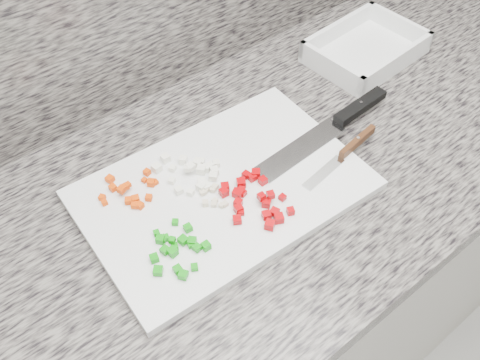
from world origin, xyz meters
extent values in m
cube|color=beige|center=(0.00, 1.44, 0.43)|extent=(3.92, 0.62, 0.86)
cube|color=#656059|center=(0.00, 1.44, 0.88)|extent=(3.96, 0.64, 0.04)
cube|color=silver|center=(-0.04, 1.44, 0.91)|extent=(0.48, 0.33, 0.02)
cube|color=#D03D04|center=(-0.19, 1.55, 0.92)|extent=(0.01, 0.01, 0.01)
cube|color=#D03D04|center=(-0.18, 1.49, 0.92)|extent=(0.02, 0.02, 0.01)
cube|color=#D03D04|center=(-0.18, 1.51, 0.92)|extent=(0.02, 0.02, 0.01)
cube|color=#D03D04|center=(-0.21, 1.54, 0.92)|extent=(0.01, 0.01, 0.01)
cube|color=#D03D04|center=(-0.14, 1.53, 0.92)|extent=(0.01, 0.01, 0.01)
cube|color=#D03D04|center=(-0.17, 1.50, 0.92)|extent=(0.02, 0.02, 0.01)
cube|color=#D03D04|center=(-0.15, 1.49, 0.92)|extent=(0.01, 0.01, 0.01)
cube|color=#D03D04|center=(-0.22, 1.53, 0.92)|extent=(0.01, 0.01, 0.01)
cube|color=#D03D04|center=(-0.13, 1.52, 0.92)|extent=(0.02, 0.02, 0.01)
cube|color=#D03D04|center=(-0.18, 1.53, 0.93)|extent=(0.01, 0.01, 0.01)
cube|color=#D03D04|center=(-0.13, 1.51, 0.92)|extent=(0.01, 0.01, 0.01)
cube|color=#D03D04|center=(-0.13, 1.54, 0.92)|extent=(0.01, 0.01, 0.01)
cube|color=#D03D04|center=(-0.17, 1.49, 0.92)|extent=(0.01, 0.01, 0.01)
cube|color=#D03D04|center=(-0.17, 1.53, 0.93)|extent=(0.01, 0.01, 0.01)
cube|color=#D03D04|center=(-0.17, 1.53, 0.93)|extent=(0.01, 0.01, 0.01)
cube|color=#D03D04|center=(-0.18, 1.57, 0.92)|extent=(0.02, 0.02, 0.01)
cube|color=#D03D04|center=(-0.18, 1.51, 0.92)|extent=(0.01, 0.01, 0.01)
cube|color=white|center=(-0.06, 1.52, 0.92)|extent=(0.02, 0.02, 0.01)
cube|color=white|center=(-0.07, 1.46, 0.92)|extent=(0.02, 0.02, 0.01)
cube|color=white|center=(-0.09, 1.46, 0.92)|extent=(0.01, 0.01, 0.01)
cube|color=white|center=(-0.05, 1.49, 0.92)|extent=(0.02, 0.02, 0.01)
cube|color=white|center=(-0.03, 1.48, 0.92)|extent=(0.01, 0.01, 0.01)
cube|color=white|center=(-0.11, 1.54, 0.92)|extent=(0.02, 0.02, 0.01)
cube|color=white|center=(-0.07, 1.50, 0.93)|extent=(0.01, 0.01, 0.01)
cube|color=white|center=(-0.10, 1.50, 0.92)|extent=(0.01, 0.01, 0.01)
cube|color=white|center=(-0.07, 1.46, 0.92)|extent=(0.01, 0.01, 0.01)
cube|color=white|center=(-0.08, 1.55, 0.92)|extent=(0.01, 0.01, 0.01)
cube|color=white|center=(-0.07, 1.45, 0.92)|extent=(0.01, 0.01, 0.01)
cube|color=white|center=(-0.04, 1.48, 0.92)|extent=(0.02, 0.02, 0.01)
cube|color=white|center=(-0.09, 1.52, 0.92)|extent=(0.01, 0.01, 0.01)
cube|color=white|center=(-0.04, 1.50, 0.92)|extent=(0.02, 0.02, 0.01)
cube|color=white|center=(-0.02, 1.48, 0.92)|extent=(0.02, 0.02, 0.01)
cube|color=white|center=(-0.04, 1.47, 0.92)|extent=(0.02, 0.02, 0.01)
cube|color=white|center=(-0.07, 1.50, 0.93)|extent=(0.01, 0.01, 0.01)
cube|color=white|center=(-0.05, 1.50, 0.92)|extent=(0.02, 0.02, 0.01)
cube|color=white|center=(-0.11, 1.47, 0.92)|extent=(0.01, 0.01, 0.01)
cube|color=white|center=(-0.04, 1.46, 0.92)|extent=(0.02, 0.02, 0.01)
cube|color=white|center=(-0.07, 1.46, 0.92)|extent=(0.02, 0.02, 0.01)
cube|color=#0D870C|center=(-0.15, 1.38, 0.92)|extent=(0.02, 0.02, 0.01)
cube|color=#0D870C|center=(-0.14, 1.40, 0.92)|extent=(0.01, 0.01, 0.01)
cube|color=#0D870C|center=(-0.15, 1.36, 0.92)|extent=(0.01, 0.01, 0.01)
cube|color=#0D870C|center=(-0.22, 1.37, 0.92)|extent=(0.02, 0.02, 0.01)
cube|color=#0D870C|center=(-0.18, 1.41, 0.92)|extent=(0.01, 0.01, 0.01)
cube|color=#0D870C|center=(-0.18, 1.42, 0.92)|extent=(0.01, 0.01, 0.01)
cube|color=#0D870C|center=(-0.15, 1.42, 0.92)|extent=(0.01, 0.01, 0.01)
cube|color=#0D870C|center=(-0.19, 1.35, 0.92)|extent=(0.01, 0.01, 0.01)
cube|color=#0D870C|center=(-0.17, 1.34, 0.92)|extent=(0.01, 0.01, 0.01)
cube|color=#0D870C|center=(-0.17, 1.39, 0.93)|extent=(0.01, 0.01, 0.01)
cube|color=#0D870C|center=(-0.18, 1.38, 0.92)|extent=(0.02, 0.02, 0.01)
cube|color=#0D870C|center=(-0.19, 1.39, 0.92)|extent=(0.01, 0.01, 0.01)
cube|color=#0D870C|center=(-0.18, 1.41, 0.92)|extent=(0.01, 0.01, 0.01)
cube|color=#0D870C|center=(-0.15, 1.37, 0.92)|extent=(0.01, 0.01, 0.01)
cube|color=#0D870C|center=(-0.21, 1.39, 0.92)|extent=(0.02, 0.02, 0.01)
cube|color=#0D870C|center=(-0.14, 1.36, 0.92)|extent=(0.01, 0.01, 0.01)
cube|color=#0D870C|center=(-0.16, 1.39, 0.92)|extent=(0.02, 0.02, 0.01)
cube|color=#0D870C|center=(-0.19, 1.41, 0.92)|extent=(0.02, 0.02, 0.01)
cube|color=#0D870C|center=(-0.19, 1.34, 0.92)|extent=(0.02, 0.02, 0.01)
cube|color=#0D870C|center=(-0.16, 1.39, 0.92)|extent=(0.01, 0.01, 0.01)
cube|color=#0D870C|center=(-0.18, 1.39, 0.92)|extent=(0.01, 0.01, 0.01)
cube|color=#9F0206|center=(-0.03, 1.40, 0.92)|extent=(0.01, 0.01, 0.01)
cube|color=#9F0206|center=(-0.06, 1.38, 0.92)|extent=(0.01, 0.01, 0.01)
cube|color=#9F0206|center=(-0.01, 1.34, 0.92)|extent=(0.02, 0.02, 0.01)
cube|color=#9F0206|center=(-0.07, 1.37, 0.92)|extent=(0.02, 0.02, 0.01)
cube|color=#9F0206|center=(-0.03, 1.34, 0.92)|extent=(0.02, 0.02, 0.01)
cube|color=#9F0206|center=(0.01, 1.33, 0.92)|extent=(0.02, 0.02, 0.01)
cube|color=#9F0206|center=(-0.02, 1.37, 0.93)|extent=(0.01, 0.01, 0.01)
cube|color=#9F0206|center=(0.00, 1.37, 0.93)|extent=(0.02, 0.02, 0.01)
cube|color=#9F0206|center=(0.01, 1.42, 0.92)|extent=(0.02, 0.02, 0.01)
cube|color=#9F0206|center=(0.00, 1.42, 0.92)|extent=(0.01, 0.01, 0.01)
cube|color=#9F0206|center=(-0.06, 1.37, 0.92)|extent=(0.01, 0.01, 0.01)
cube|color=#9F0206|center=(0.00, 1.43, 0.92)|extent=(0.01, 0.01, 0.01)
cube|color=#9F0206|center=(-0.05, 1.39, 0.92)|extent=(0.02, 0.02, 0.01)
cube|color=#9F0206|center=(-0.04, 1.43, 0.92)|extent=(0.02, 0.02, 0.01)
cube|color=#9F0206|center=(-0.04, 1.41, 0.92)|extent=(0.02, 0.02, 0.01)
cube|color=#9F0206|center=(0.01, 1.40, 0.92)|extent=(0.01, 0.01, 0.01)
cube|color=#9F0206|center=(0.02, 1.36, 0.92)|extent=(0.01, 0.01, 0.01)
cube|color=#9F0206|center=(-0.02, 1.42, 0.92)|extent=(0.02, 0.02, 0.01)
cube|color=#9F0206|center=(-0.03, 1.41, 0.92)|extent=(0.02, 0.02, 0.01)
cube|color=#9F0206|center=(-0.01, 1.36, 0.92)|extent=(0.02, 0.02, 0.01)
cube|color=#9F0206|center=(-0.01, 1.43, 0.92)|extent=(0.01, 0.01, 0.01)
cube|color=#9F0206|center=(-0.05, 1.42, 0.92)|extent=(0.01, 0.01, 0.01)
cube|color=#9F0206|center=(-0.04, 1.33, 0.92)|extent=(0.02, 0.02, 0.01)
cube|color=#9F0206|center=(-0.02, 1.33, 0.92)|extent=(0.02, 0.02, 0.01)
cube|color=#9F0206|center=(-0.04, 1.41, 0.92)|extent=(0.02, 0.02, 0.01)
cube|color=beige|center=(-0.06, 1.40, 0.92)|extent=(0.01, 0.01, 0.01)
cube|color=beige|center=(-0.07, 1.45, 0.92)|extent=(0.01, 0.01, 0.01)
cube|color=beige|center=(-0.07, 1.46, 0.92)|extent=(0.01, 0.01, 0.01)
cube|color=beige|center=(-0.06, 1.44, 0.92)|extent=(0.01, 0.01, 0.01)
cube|color=beige|center=(-0.07, 1.41, 0.92)|extent=(0.01, 0.01, 0.01)
cube|color=beige|center=(-0.08, 1.45, 0.92)|extent=(0.01, 0.01, 0.01)
cube|color=beige|center=(-0.09, 1.42, 0.92)|extent=(0.01, 0.01, 0.01)
cube|color=beige|center=(-0.07, 1.42, 0.92)|extent=(0.01, 0.01, 0.01)
cube|color=beige|center=(-0.06, 1.44, 0.92)|extent=(0.01, 0.01, 0.01)
cube|color=beige|center=(-0.08, 1.41, 0.92)|extent=(0.01, 0.01, 0.01)
cube|color=beige|center=(-0.05, 1.43, 0.92)|extent=(0.01, 0.01, 0.01)
cube|color=beige|center=(-0.07, 1.45, 0.92)|extent=(0.01, 0.01, 0.01)
cube|color=beige|center=(-0.08, 1.45, 0.92)|extent=(0.01, 0.01, 0.01)
cube|color=silver|center=(0.12, 1.42, 0.92)|extent=(0.20, 0.05, 0.00)
cube|color=black|center=(0.28, 1.43, 0.92)|extent=(0.13, 0.03, 0.02)
cylinder|color=silver|center=(0.28, 1.43, 0.93)|extent=(0.01, 0.01, 0.00)
cube|color=silver|center=(0.11, 1.35, 0.92)|extent=(0.10, 0.03, 0.00)
cube|color=#402010|center=(0.20, 1.37, 0.92)|extent=(0.10, 0.02, 0.02)
cylinder|color=silver|center=(0.20, 1.37, 0.93)|extent=(0.01, 0.01, 0.00)
cube|color=silver|center=(0.43, 1.55, 0.91)|extent=(0.25, 0.18, 0.01)
cube|color=silver|center=(0.42, 1.63, 0.93)|extent=(0.24, 0.03, 0.04)
cube|color=silver|center=(0.43, 1.47, 0.93)|extent=(0.24, 0.03, 0.04)
cube|color=silver|center=(0.54, 1.56, 0.93)|extent=(0.02, 0.17, 0.04)
cube|color=silver|center=(0.32, 1.54, 0.93)|extent=(0.02, 0.17, 0.04)
camera|label=1|loc=(-0.38, 0.97, 1.60)|focal=40.00mm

